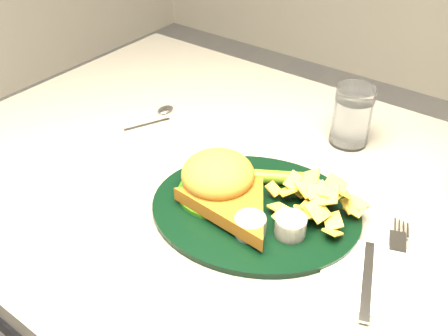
# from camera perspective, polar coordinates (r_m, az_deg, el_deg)

# --- Properties ---
(table) EXTENTS (1.20, 0.80, 0.75)m
(table) POSITION_cam_1_polar(r_m,az_deg,el_deg) (1.11, 2.92, -17.36)
(table) COLOR gray
(table) RESTS_ON ground
(dinner_plate) EXTENTS (0.40, 0.37, 0.07)m
(dinner_plate) POSITION_cam_1_polar(r_m,az_deg,el_deg) (0.76, 3.66, -2.95)
(dinner_plate) COLOR black
(dinner_plate) RESTS_ON table
(water_glass) EXTENTS (0.08, 0.08, 0.11)m
(water_glass) POSITION_cam_1_polar(r_m,az_deg,el_deg) (0.94, 14.42, 5.78)
(water_glass) COLOR white
(water_glass) RESTS_ON table
(fork_napkin) EXTENTS (0.20, 0.22, 0.01)m
(fork_napkin) POSITION_cam_1_polar(r_m,az_deg,el_deg) (0.71, 16.38, -11.61)
(fork_napkin) COLOR white
(fork_napkin) RESTS_ON table
(spoon) EXTENTS (0.09, 0.13, 0.01)m
(spoon) POSITION_cam_1_polar(r_m,az_deg,el_deg) (1.00, -8.78, 5.02)
(spoon) COLOR white
(spoon) RESTS_ON table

